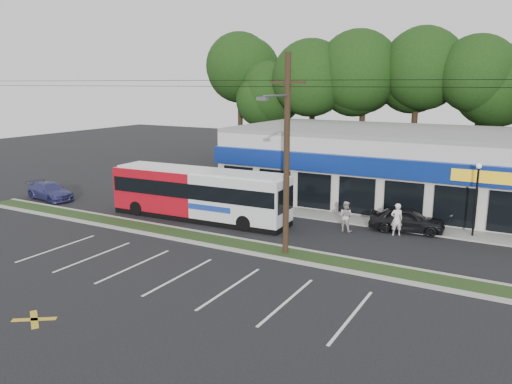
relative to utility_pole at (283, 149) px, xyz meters
The scene contains 15 objects.
ground 6.18m from the utility_pole, 161.89° to the right, with size 120.00×120.00×0.00m, color black.
grass_strip 6.06m from the utility_pole, behind, with size 40.00×1.60×0.12m, color #233616.
curb_south 6.10m from the utility_pole, 164.67° to the right, with size 40.00×0.25×0.14m, color #9E9E93.
curb_north 6.12m from the utility_pole, 161.93° to the left, with size 40.00×0.25×0.14m, color #9E9E93.
sidewalk 9.93m from the utility_pole, 74.97° to the left, with size 32.00×2.20×0.10m, color #9E9E93.
strip_mall 15.47m from the utility_pole, 79.90° to the left, with size 25.00×12.55×5.30m.
utility_pole is the anchor object (origin of this frame).
lamp_post 11.67m from the utility_pole, 43.95° to the left, with size 0.30×0.30×4.25m.
tree_line 25.28m from the utility_pole, 87.33° to the left, with size 46.76×6.76×11.83m.
metrobus 9.22m from the utility_pole, 154.98° to the left, with size 12.12×3.06×3.23m.
car_dark 9.76m from the utility_pole, 57.41° to the left, with size 1.72×4.28×1.46m, color black.
car_silver 13.21m from the utility_pole, 163.67° to the left, with size 1.39×3.98×1.31m, color #979B9F.
car_blue 21.36m from the utility_pole, behind, with size 1.76×4.33×1.26m, color navy.
pedestrian_a 8.73m from the utility_pole, 55.26° to the left, with size 0.69×0.45×1.88m, color white.
pedestrian_b 7.25m from the utility_pole, 75.27° to the left, with size 0.88×0.69×1.82m, color beige.
Camera 1 is at (13.48, -20.86, 8.57)m, focal length 35.00 mm.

